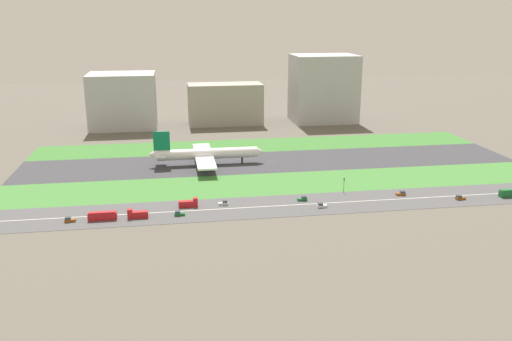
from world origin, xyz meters
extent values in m
plane|color=#5B564C|center=(0.00, 0.00, 0.00)|extent=(800.00, 800.00, 0.00)
cube|color=#38383D|center=(0.00, 0.00, 0.05)|extent=(280.00, 46.00, 0.10)
cube|color=#3D7A33|center=(0.00, 41.00, 0.05)|extent=(280.00, 36.00, 0.10)
cube|color=#427F38|center=(0.00, -41.00, 0.05)|extent=(280.00, 36.00, 0.10)
cube|color=#4C4C4F|center=(0.00, -73.00, 0.05)|extent=(280.00, 28.00, 0.10)
cube|color=silver|center=(0.00, -73.00, 0.11)|extent=(266.00, 0.50, 0.01)
cylinder|color=white|center=(-36.17, 0.00, 6.30)|extent=(56.00, 6.00, 6.00)
cone|color=white|center=(-6.17, 0.00, 6.30)|extent=(4.00, 5.70, 5.70)
cone|color=white|center=(-66.67, 0.00, 7.10)|extent=(5.00, 5.40, 5.40)
cube|color=#0C724C|center=(-61.17, 0.00, 14.30)|extent=(9.00, 0.80, 11.00)
cube|color=white|center=(-62.17, 0.00, 7.30)|extent=(6.00, 16.00, 0.60)
cube|color=white|center=(-38.17, 15.00, 5.10)|extent=(10.00, 26.00, 1.00)
cylinder|color=gray|center=(-37.17, 9.00, 2.90)|extent=(5.00, 3.20, 3.20)
cube|color=white|center=(-38.17, -15.00, 5.10)|extent=(10.00, 26.00, 1.00)
cylinder|color=gray|center=(-37.17, -9.00, 2.90)|extent=(5.00, 3.20, 3.20)
cylinder|color=black|center=(-16.57, 0.00, 1.70)|extent=(1.00, 1.00, 3.20)
cylinder|color=black|center=(-40.17, 3.50, 1.70)|extent=(1.00, 1.00, 3.20)
cylinder|color=black|center=(-40.17, -3.50, 1.70)|extent=(1.00, 1.00, 3.20)
cube|color=brown|center=(49.10, -68.00, 0.65)|extent=(4.40, 1.80, 1.10)
cube|color=#333D4C|center=(49.90, -68.00, 1.65)|extent=(2.20, 1.66, 0.90)
cube|color=#19662D|center=(1.72, -68.00, 0.65)|extent=(4.40, 1.80, 1.10)
cube|color=#333D4C|center=(2.52, -68.00, 1.65)|extent=(2.20, 1.66, 0.90)
cube|color=#19662D|center=(98.97, -78.00, 1.60)|extent=(11.60, 2.50, 3.00)
cube|color=#19662D|center=(98.87, -78.00, 3.35)|extent=(10.80, 2.30, 0.50)
cube|color=#19662D|center=(-53.76, -78.00, 0.65)|extent=(4.40, 1.80, 1.10)
cube|color=#333D4C|center=(-54.56, -78.00, 1.65)|extent=(2.20, 1.66, 0.90)
cube|color=brown|center=(73.61, -78.00, 0.65)|extent=(4.40, 1.80, 1.10)
cube|color=#333D4C|center=(72.81, -78.00, 1.65)|extent=(2.20, 1.66, 0.90)
cube|color=#B2191E|center=(-85.20, -78.00, 1.60)|extent=(11.60, 2.50, 3.00)
cube|color=#B2191E|center=(-85.30, -78.00, 3.35)|extent=(10.80, 2.30, 0.50)
cube|color=#B2191E|center=(-70.92, -78.00, 1.50)|extent=(8.40, 2.50, 2.80)
cube|color=#B2191E|center=(-74.12, -78.00, 3.50)|extent=(2.00, 2.30, 1.20)
cube|color=#B2191E|center=(-49.78, -68.00, 1.50)|extent=(8.40, 2.50, 2.80)
cube|color=#B2191E|center=(-46.58, -68.00, 3.50)|extent=(2.00, 2.30, 1.20)
cube|color=silver|center=(8.15, -78.00, 0.65)|extent=(4.40, 1.80, 1.10)
cube|color=#333D4C|center=(7.35, -78.00, 1.65)|extent=(2.20, 1.66, 0.90)
cube|color=silver|center=(-34.32, -68.00, 0.65)|extent=(4.40, 1.80, 1.10)
cube|color=#333D4C|center=(-33.52, -68.00, 1.65)|extent=(2.20, 1.66, 0.90)
cube|color=brown|center=(-98.07, -78.00, 0.65)|extent=(4.40, 1.80, 1.10)
cube|color=#333D4C|center=(-98.87, -78.00, 1.65)|extent=(2.20, 1.66, 0.90)
cylinder|color=#4C4C51|center=(23.90, -60.00, 3.10)|extent=(0.24, 0.24, 6.00)
cube|color=black|center=(23.90, -60.00, 6.70)|extent=(0.36, 0.36, 1.20)
sphere|color=#19D826|center=(23.90, -60.20, 7.00)|extent=(0.24, 0.24, 0.24)
cube|color=#B2B2B7|center=(-90.00, 114.00, 19.95)|extent=(48.13, 38.96, 39.91)
cube|color=#9E998E|center=(-13.98, 114.00, 15.43)|extent=(55.87, 24.38, 30.86)
cube|color=#B2B2B7|center=(63.12, 114.00, 25.72)|extent=(48.63, 36.91, 51.44)
cylinder|color=silver|center=(-22.66, 159.00, 8.38)|extent=(24.34, 24.34, 16.77)
cylinder|color=silver|center=(9.78, 159.00, 6.93)|extent=(23.07, 23.07, 13.86)
camera|label=1|loc=(-55.71, -291.79, 81.72)|focal=37.66mm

